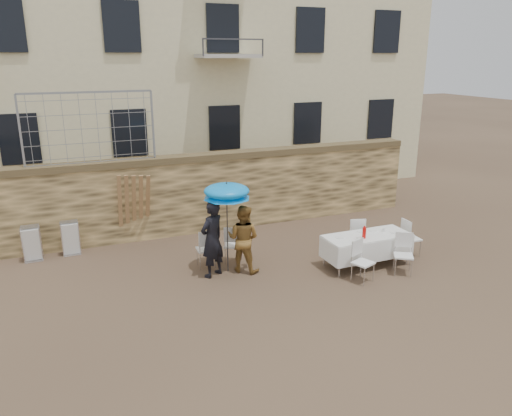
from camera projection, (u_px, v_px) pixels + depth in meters
name	position (u px, v px, depth m)	size (l,w,h in m)	color
ground	(279.00, 305.00, 10.17)	(80.00, 80.00, 0.00)	brown
stone_wall	(206.00, 193.00, 14.27)	(13.00, 0.50, 2.20)	olive
chain_link_fence	(90.00, 129.00, 12.59)	(3.20, 0.06, 1.80)	gray
man_suit	(212.00, 239.00, 11.26)	(0.66, 0.43, 1.80)	black
woman_dress	(243.00, 239.00, 11.56)	(0.78, 0.61, 1.61)	#B57F37
umbrella	(227.00, 194.00, 11.21)	(1.08, 1.08, 2.01)	#3F3F44
couple_chair_left	(206.00, 248.00, 11.87)	(0.48, 0.48, 0.96)	white
couple_chair_right	(233.00, 244.00, 12.13)	(0.48, 0.48, 0.96)	white
banquet_table	(367.00, 237.00, 11.89)	(2.10, 0.85, 0.78)	white
soda_bottle	(364.00, 233.00, 11.64)	(0.09, 0.09, 0.26)	red
table_chair_front_left	(363.00, 262.00, 11.09)	(0.48, 0.48, 0.96)	white
table_chair_front_right	(404.00, 255.00, 11.49)	(0.48, 0.48, 0.96)	white
table_chair_back	(355.00, 235.00, 12.75)	(0.48, 0.48, 0.96)	white
table_chair_side	(411.00, 237.00, 12.57)	(0.48, 0.48, 0.96)	white
chair_stack_left	(32.00, 241.00, 12.38)	(0.46, 0.47, 0.92)	white
chair_stack_right	(70.00, 236.00, 12.71)	(0.46, 0.40, 0.92)	white
wood_planks	(132.00, 208.00, 13.19)	(0.70, 0.20, 2.00)	#A37749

